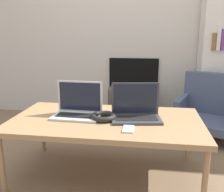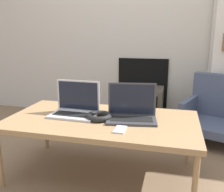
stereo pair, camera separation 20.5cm
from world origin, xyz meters
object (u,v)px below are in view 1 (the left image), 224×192
laptop_left (78,108)px  laptop_right (136,110)px  headphones (104,117)px  armchair (211,108)px  phone (128,129)px  tv (132,104)px

laptop_left → laptop_right: bearing=1.9°
laptop_left → headphones: bearing=-12.6°
armchair → phone: bearing=-104.0°
headphones → armchair: 1.36m
headphones → armchair: size_ratio=0.24×
headphones → phone: size_ratio=1.51×
laptop_left → laptop_right: size_ratio=0.94×
laptop_right → tv: bearing=85.9°
laptop_left → phone: 0.46m
laptop_right → phone: size_ratio=2.97×
laptop_right → tv: size_ratio=0.69×
laptop_right → armchair: laptop_right is taller
armchair → tv: bearing=179.6°
laptop_left → headphones: (0.20, -0.05, -0.04)m
headphones → phone: bearing=-42.0°
tv → phone: bearing=-87.3°
laptop_right → headphones: 0.24m
laptop_left → armchair: size_ratio=0.46×
tv → armchair: bearing=-21.2°
laptop_left → armchair: 1.48m
laptop_right → tv: (-0.10, 1.21, -0.30)m
laptop_right → armchair: 1.17m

